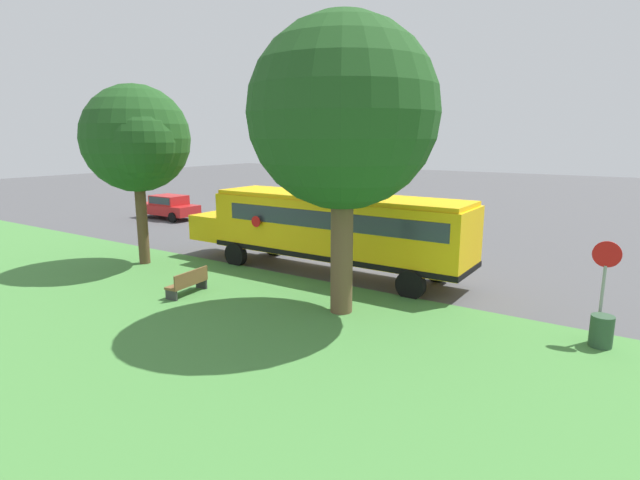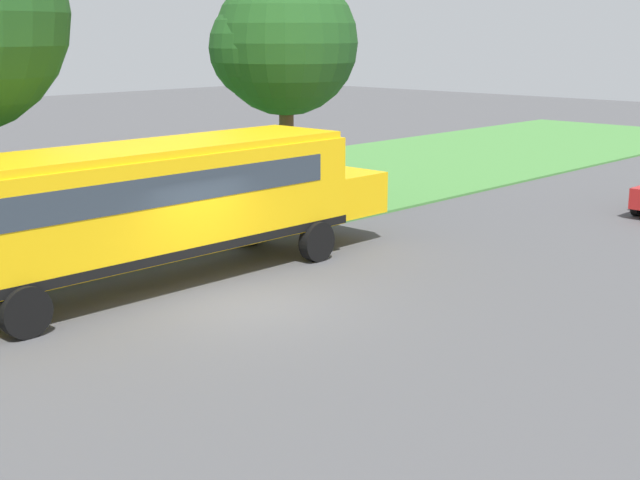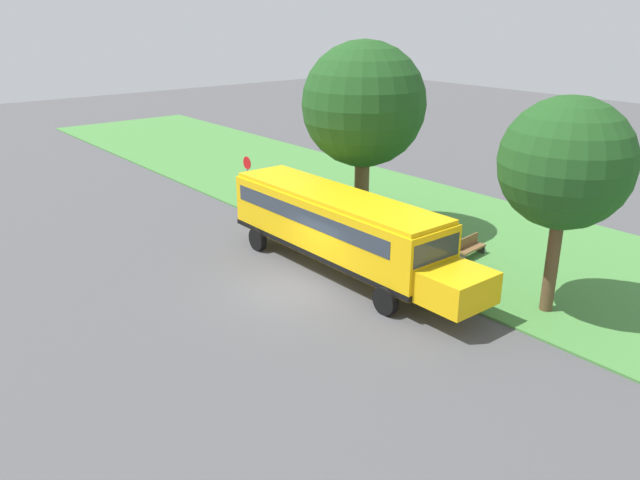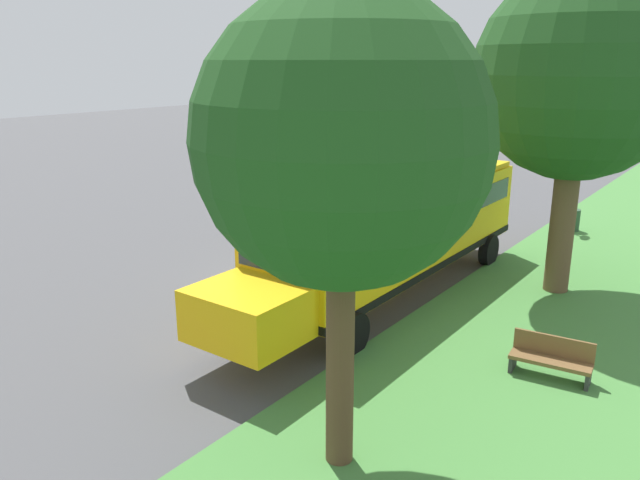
{
  "view_description": "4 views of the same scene",
  "coord_description": "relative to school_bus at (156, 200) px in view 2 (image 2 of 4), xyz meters",
  "views": [
    {
      "loc": [
        -18.93,
        -10.54,
        5.33
      ],
      "look_at": [
        -1.71,
        0.93,
        1.05
      ],
      "focal_mm": 28.0,
      "sensor_mm": 36.0,
      "label": 1
    },
    {
      "loc": [
        13.37,
        -11.93,
        5.56
      ],
      "look_at": [
        0.03,
        2.18,
        1.03
      ],
      "focal_mm": 50.0,
      "sensor_mm": 36.0,
      "label": 2
    },
    {
      "loc": [
        12.42,
        17.24,
        9.87
      ],
      "look_at": [
        -1.22,
        0.4,
        1.85
      ],
      "focal_mm": 35.0,
      "sensor_mm": 36.0,
      "label": 3
    },
    {
      "loc": [
        -10.93,
        14.3,
        6.35
      ],
      "look_at": [
        -0.44,
        0.08,
        1.23
      ],
      "focal_mm": 35.0,
      "sensor_mm": 36.0,
      "label": 4
    }
  ],
  "objects": [
    {
      "name": "ground_plane",
      "position": [
        2.73,
        0.25,
        -1.92
      ],
      "size": [
        120.0,
        120.0,
        0.0
      ],
      "primitive_type": "plane",
      "color": "#4C4C4F"
    },
    {
      "name": "grass_verge",
      "position": [
        -7.27,
        0.25,
        -1.88
      ],
      "size": [
        12.0,
        80.0,
        0.08
      ],
      "primitive_type": "cube",
      "color": "#47843D",
      "rests_on": "ground"
    },
    {
      "name": "school_bus",
      "position": [
        0.0,
        0.0,
        0.0
      ],
      "size": [
        2.84,
        12.42,
        3.16
      ],
      "color": "yellow",
      "rests_on": "ground"
    },
    {
      "name": "oak_tree_roadside_mid",
      "position": [
        -3.33,
        7.1,
        3.28
      ],
      "size": [
        4.31,
        4.38,
        7.42
      ],
      "color": "brown",
      "rests_on": "ground"
    },
    {
      "name": "park_bench",
      "position": [
        -5.15,
        2.45,
        -1.45
      ],
      "size": [
        1.65,
        0.67,
        0.92
      ],
      "color": "brown",
      "rests_on": "ground"
    }
  ]
}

